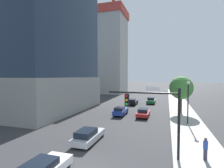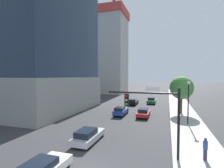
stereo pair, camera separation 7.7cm
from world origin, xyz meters
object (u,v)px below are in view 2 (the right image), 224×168
at_px(construction_building, 106,48).
at_px(car_green, 152,100).
at_px(street_lamp, 188,96).
at_px(pedestrian_blue_shirt, 205,149).
at_px(car_blue, 121,111).
at_px(car_silver, 88,136).
at_px(car_black, 133,102).
at_px(car_red, 143,113).
at_px(traffic_light_pole, 153,108).
at_px(street_tree, 182,88).

distance_m(construction_building, car_green, 34.80).
height_order(street_lamp, pedestrian_blue_shirt, street_lamp).
bearing_deg(car_blue, car_silver, -90.00).
bearing_deg(car_blue, car_black, 90.00).
bearing_deg(car_red, pedestrian_blue_shirt, -64.34).
relative_size(traffic_light_pole, car_green, 1.32).
height_order(car_blue, car_red, car_blue).
xyz_separation_m(street_lamp, pedestrian_blue_shirt, (0.15, -10.70, -2.92)).
xyz_separation_m(car_black, car_red, (3.85, -11.52, -0.01)).
bearing_deg(street_tree, construction_building, 128.10).
xyz_separation_m(traffic_light_pole, car_green, (-2.61, 28.97, -3.33)).
height_order(street_lamp, car_red, street_lamp).
xyz_separation_m(street_tree, pedestrian_blue_shirt, (0.51, -17.88, -3.56)).
relative_size(car_green, car_silver, 0.94).
bearing_deg(street_lamp, car_silver, -136.22).
xyz_separation_m(traffic_light_pole, car_silver, (-6.46, 1.48, -3.38)).
relative_size(car_black, pedestrian_blue_shirt, 2.52).
bearing_deg(car_green, car_red, -90.00).
xyz_separation_m(construction_building, car_red, (20.07, -37.56, -17.07)).
xyz_separation_m(street_tree, car_green, (-6.02, 10.51, -3.87)).
xyz_separation_m(construction_building, car_black, (16.22, -26.04, -17.05)).
distance_m(car_silver, pedestrian_blue_shirt, 10.43).
bearing_deg(car_green, car_blue, -104.66).
height_order(car_red, pedestrian_blue_shirt, pedestrian_blue_shirt).
bearing_deg(pedestrian_blue_shirt, car_red, 115.66).
bearing_deg(street_lamp, car_green, 109.83).
height_order(street_tree, car_green, street_tree).
relative_size(street_tree, pedestrian_blue_shirt, 3.72).
bearing_deg(car_green, street_lamp, -70.17).
height_order(street_tree, car_red, street_tree).
xyz_separation_m(street_lamp, street_tree, (-0.36, 7.18, 0.64)).
relative_size(car_silver, pedestrian_blue_shirt, 2.68).
bearing_deg(street_lamp, construction_building, 123.17).
bearing_deg(car_red, street_tree, 35.44).
distance_m(street_tree, car_silver, 20.03).
distance_m(car_green, car_blue, 15.21).
xyz_separation_m(car_green, car_black, (-3.85, -3.27, -0.02)).
height_order(construction_building, traffic_light_pole, construction_building).
height_order(traffic_light_pole, street_lamp, street_lamp).
height_order(car_black, car_blue, car_blue).
relative_size(street_lamp, street_tree, 0.90).
relative_size(car_green, car_red, 1.04).
bearing_deg(car_red, car_blue, 178.81).
bearing_deg(pedestrian_blue_shirt, car_silver, 175.04).
relative_size(construction_building, car_silver, 9.20).
bearing_deg(car_green, traffic_light_pole, -84.86).
height_order(street_tree, car_blue, street_tree).
distance_m(construction_building, street_lamp, 50.27).
height_order(street_lamp, car_silver, street_lamp).
distance_m(traffic_light_pole, pedestrian_blue_shirt, 4.99).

